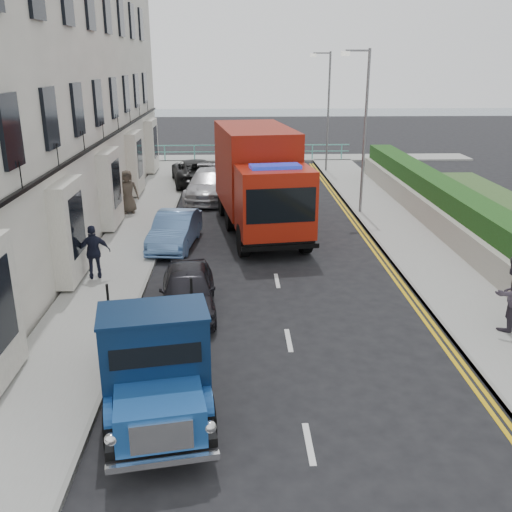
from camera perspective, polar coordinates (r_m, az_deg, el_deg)
name	(u,v)px	position (r m, az deg, el deg)	size (l,w,h in m)	color
ground	(297,384)	(12.50, 4.15, -12.65)	(120.00, 120.00, 0.00)	black
pavement_west	(127,251)	(20.98, -12.80, 0.53)	(2.40, 38.00, 0.12)	gray
pavement_east	(416,247)	(21.64, 15.67, 0.86)	(2.60, 38.00, 0.12)	gray
promenade	(253,158)	(40.11, -0.28, 9.75)	(30.00, 2.50, 0.12)	gray
sea_plane	(245,117)	(70.88, -1.12, 13.76)	(120.00, 120.00, 0.00)	slate
terrace_west	(19,43)	(24.95, -22.60, 19.10)	(6.31, 30.20, 14.25)	white
garden_east	(470,225)	(22.06, 20.61, 2.96)	(1.45, 28.00, 1.75)	#B2AD9E
seafront_railing	(254,153)	(39.24, -0.24, 10.31)	(13.00, 0.08, 1.11)	#59B2A5
lamp_mid	(363,123)	(25.29, 10.61, 12.94)	(1.23, 0.18, 7.00)	slate
lamp_far	(326,105)	(35.08, 7.06, 14.75)	(1.23, 0.18, 7.00)	slate
bedford_lorry	(156,369)	(11.04, -9.95, -11.11)	(2.67, 5.09, 2.31)	black
red_lorry	(259,178)	(22.65, 0.27, 7.83)	(3.65, 7.98, 4.03)	black
parked_car_front	(188,290)	(15.64, -6.84, -3.37)	(1.48, 3.68, 1.26)	black
parked_car_mid	(175,230)	(21.12, -8.10, 2.60)	(1.35, 3.88, 1.28)	#5A84C1
parked_car_rear	(208,185)	(28.38, -4.79, 7.11)	(1.99, 4.90, 1.42)	silver
seafront_car_left	(195,172)	(31.91, -6.15, 8.38)	(2.33, 5.05, 1.40)	black
seafront_car_right	(262,152)	(38.04, 0.60, 10.40)	(1.95, 4.84, 1.65)	#98989C
pedestrian_east_far	(512,293)	(15.44, 24.19, -3.44)	(0.95, 0.74, 1.95)	#3B333F
pedestrian_west_near	(94,252)	(18.18, -15.89, 0.38)	(0.99, 0.41, 1.68)	black
pedestrian_west_far	(128,192)	(25.77, -12.72, 6.29)	(0.92, 0.60, 1.89)	#453C32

